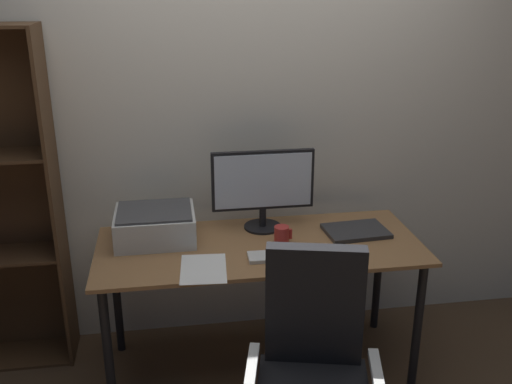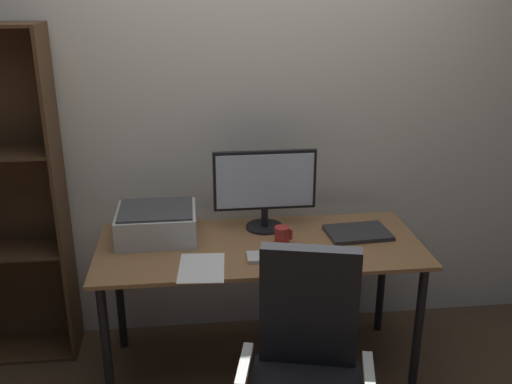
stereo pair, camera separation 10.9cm
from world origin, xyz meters
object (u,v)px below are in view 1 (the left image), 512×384
Objects in this scene: keyboard at (278,256)px; mouse at (318,252)px; desk at (260,259)px; laptop at (356,231)px; printer at (155,225)px; monitor at (263,185)px; coffee_mug at (282,235)px.

mouse reaches higher than keyboard.
desk is 0.32m from mouse.
laptop is 0.80× the size of printer.
mouse is at bearing 2.32° from keyboard.
keyboard is 0.20m from mouse.
monitor reaches higher than coffee_mug.
monitor reaches higher than mouse.
printer is at bearing 164.96° from mouse.
monitor is at bearing 76.18° from desk.
printer is at bearing -174.16° from monitor.
coffee_mug reaches higher than desk.
desk is at bearing -177.87° from laptop.
monitor is 5.75× the size of coffee_mug.
monitor is 1.86× the size of keyboard.
desk is 5.10× the size of laptop.
laptop is at bearing 26.93° from keyboard.
mouse is 1.02× the size of coffee_mug.
mouse is 0.24× the size of printer.
monitor is 0.48m from mouse.
laptop is at bearing 45.80° from mouse.
monitor reaches higher than laptop.
keyboard is 0.66m from printer.
coffee_mug is at bearing 141.81° from mouse.
coffee_mug reaches higher than mouse.
desk is 0.56m from printer.
monitor is 1.35× the size of printer.
mouse is 0.21m from coffee_mug.
mouse is 0.30× the size of laptop.
coffee_mug is at bearing -13.76° from printer.
mouse reaches higher than laptop.
keyboard is 0.16m from coffee_mug.
mouse is (0.20, 0.00, 0.01)m from keyboard.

